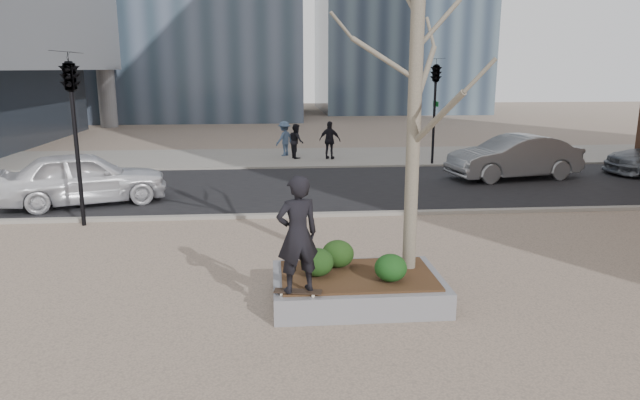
{
  "coord_description": "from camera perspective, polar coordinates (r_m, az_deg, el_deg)",
  "views": [
    {
      "loc": [
        -0.49,
        -9.51,
        4.07
      ],
      "look_at": [
        0.5,
        2.0,
        1.4
      ],
      "focal_mm": 32.0,
      "sensor_mm": 36.0,
      "label": 1
    }
  ],
  "objects": [
    {
      "name": "traffic_light_near",
      "position": [
        16.02,
        -23.21,
        5.44
      ],
      "size": [
        0.6,
        2.48,
        4.5
      ],
      "primitive_type": null,
      "color": "black",
      "rests_on": "ground"
    },
    {
      "name": "planter_mulch",
      "position": [
        10.28,
        3.77,
        -7.52
      ],
      "size": [
        2.7,
        1.7,
        0.04
      ],
      "primitive_type": "cube",
      "color": "#382314",
      "rests_on": "planter"
    },
    {
      "name": "sycamore_tree",
      "position": [
        10.12,
        9.51,
        11.26
      ],
      "size": [
        2.8,
        2.8,
        6.6
      ],
      "primitive_type": null,
      "color": "gray",
      "rests_on": "planter_mulch"
    },
    {
      "name": "pedestrian_a",
      "position": [
        26.37,
        -2.39,
        5.91
      ],
      "size": [
        0.77,
        0.89,
        1.58
      ],
      "primitive_type": "imported",
      "rotation": [
        0.0,
        0.0,
        1.81
      ],
      "color": "black",
      "rests_on": "far_sidewalk"
    },
    {
      "name": "skateboarder",
      "position": [
        9.12,
        -2.27,
        -3.44
      ],
      "size": [
        0.81,
        0.65,
        1.92
      ],
      "primitive_type": "imported",
      "rotation": [
        0.0,
        0.0,
        3.45
      ],
      "color": "black",
      "rests_on": "skateboard"
    },
    {
      "name": "pedestrian_c",
      "position": [
        26.1,
        1.0,
        5.99
      ],
      "size": [
        1.09,
        0.81,
        1.72
      ],
      "primitive_type": "imported",
      "rotation": [
        0.0,
        0.0,
        2.71
      ],
      "color": "black",
      "rests_on": "far_sidewalk"
    },
    {
      "name": "shrub_right",
      "position": [
        9.94,
        7.08,
        -6.74
      ],
      "size": [
        0.56,
        0.56,
        0.48
      ],
      "primitive_type": "ellipsoid",
      "color": "#143B12",
      "rests_on": "planter_mulch"
    },
    {
      "name": "skateboard",
      "position": [
        9.45,
        -2.22,
        -9.26
      ],
      "size": [
        0.8,
        0.34,
        0.08
      ],
      "primitive_type": null,
      "rotation": [
        0.0,
        0.0,
        -0.19
      ],
      "color": "black",
      "rests_on": "planter"
    },
    {
      "name": "street",
      "position": [
        19.93,
        -3.4,
        1.23
      ],
      "size": [
        60.0,
        8.0,
        0.02
      ],
      "primitive_type": "cube",
      "color": "black",
      "rests_on": "ground"
    },
    {
      "name": "pedestrian_b",
      "position": [
        27.18,
        -3.58,
        6.16
      ],
      "size": [
        1.16,
        1.18,
        1.63
      ],
      "primitive_type": "imported",
      "rotation": [
        0.0,
        0.0,
        3.97
      ],
      "color": "#425877",
      "rests_on": "far_sidewalk"
    },
    {
      "name": "traffic_light_far",
      "position": [
        25.17,
        11.36,
        8.61
      ],
      "size": [
        0.6,
        2.48,
        4.5
      ],
      "primitive_type": null,
      "color": "black",
      "rests_on": "ground"
    },
    {
      "name": "shrub_left",
      "position": [
        10.1,
        -0.29,
        -6.24
      ],
      "size": [
        0.59,
        0.59,
        0.5
      ],
      "primitive_type": "ellipsoid",
      "color": "#133C14",
      "rests_on": "planter_mulch"
    },
    {
      "name": "car_silver",
      "position": [
        22.62,
        18.82,
        4.08
      ],
      "size": [
        5.16,
        2.56,
        1.62
      ],
      "primitive_type": "imported",
      "rotation": [
        0.0,
        0.0,
        4.89
      ],
      "color": "gray",
      "rests_on": "street"
    },
    {
      "name": "ground",
      "position": [
        10.35,
        -1.84,
        -10.13
      ],
      "size": [
        120.0,
        120.0,
        0.0
      ],
      "primitive_type": "plane",
      "color": "gray",
      "rests_on": "ground"
    },
    {
      "name": "planter",
      "position": [
        10.36,
        3.75,
        -8.79
      ],
      "size": [
        3.0,
        2.0,
        0.45
      ],
      "primitive_type": "cube",
      "color": "gray",
      "rests_on": "ground"
    },
    {
      "name": "police_car",
      "position": [
        18.73,
        -22.52,
        2.07
      ],
      "size": [
        5.16,
        3.39,
        1.63
      ],
      "primitive_type": "imported",
      "rotation": [
        0.0,
        0.0,
        1.9
      ],
      "color": "white",
      "rests_on": "street"
    },
    {
      "name": "shrub_middle",
      "position": [
        10.54,
        1.8,
        -5.39
      ],
      "size": [
        0.59,
        0.59,
        0.51
      ],
      "primitive_type": "ellipsoid",
      "color": "#1C3C13",
      "rests_on": "planter_mulch"
    },
    {
      "name": "far_sidewalk",
      "position": [
        26.82,
        -3.82,
        4.28
      ],
      "size": [
        60.0,
        6.0,
        0.02
      ],
      "primitive_type": "cube",
      "color": "gray",
      "rests_on": "ground"
    }
  ]
}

